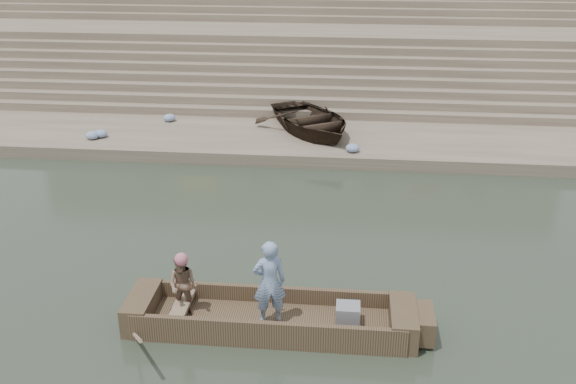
# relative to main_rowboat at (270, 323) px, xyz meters

# --- Properties ---
(ground) EXTENTS (120.00, 120.00, 0.00)m
(ground) POSITION_rel_main_rowboat_xyz_m (-1.95, 2.64, -0.11)
(ground) COLOR #263124
(ground) RESTS_ON ground
(lower_landing) EXTENTS (32.00, 4.00, 0.40)m
(lower_landing) POSITION_rel_main_rowboat_xyz_m (-1.95, 10.64, 0.09)
(lower_landing) COLOR gray
(lower_landing) RESTS_ON ground
(mid_landing) EXTENTS (32.00, 3.00, 2.80)m
(mid_landing) POSITION_rel_main_rowboat_xyz_m (-1.95, 18.14, 1.29)
(mid_landing) COLOR gray
(mid_landing) RESTS_ON ground
(upper_landing) EXTENTS (32.00, 3.00, 5.20)m
(upper_landing) POSITION_rel_main_rowboat_xyz_m (-1.95, 25.14, 2.49)
(upper_landing) COLOR gray
(upper_landing) RESTS_ON ground
(ghat_steps) EXTENTS (32.00, 11.00, 5.20)m
(ghat_steps) POSITION_rel_main_rowboat_xyz_m (-1.95, 19.83, 1.69)
(ghat_steps) COLOR gray
(ghat_steps) RESTS_ON ground
(main_rowboat) EXTENTS (5.00, 1.30, 0.22)m
(main_rowboat) POSITION_rel_main_rowboat_xyz_m (0.00, 0.00, 0.00)
(main_rowboat) COLOR brown
(main_rowboat) RESTS_ON ground
(rowboat_trim) EXTENTS (6.04, 2.63, 1.93)m
(rowboat_trim) POSITION_rel_main_rowboat_xyz_m (0.21, -0.01, 0.20)
(rowboat_trim) COLOR brown
(rowboat_trim) RESTS_ON ground
(standing_man) EXTENTS (0.72, 0.57, 1.73)m
(standing_man) POSITION_rel_main_rowboat_xyz_m (0.00, -0.08, 0.98)
(standing_man) COLOR navy
(standing_man) RESTS_ON main_rowboat
(rowing_man) EXTENTS (0.68, 0.57, 1.26)m
(rowing_man) POSITION_rel_main_rowboat_xyz_m (-1.70, 0.04, 0.74)
(rowing_man) COLOR #287A58
(rowing_man) RESTS_ON main_rowboat
(television) EXTENTS (0.46, 0.42, 0.40)m
(television) POSITION_rel_main_rowboat_xyz_m (1.49, 0.00, 0.31)
(television) COLOR slate
(television) RESTS_ON main_rowboat
(beached_rowboat) EXTENTS (4.84, 5.27, 0.89)m
(beached_rowboat) POSITION_rel_main_rowboat_xyz_m (0.05, 11.10, 0.74)
(beached_rowboat) COLOR #2D2116
(beached_rowboat) RESTS_ON lower_landing
(cloth_bundles) EXTENTS (9.21, 3.10, 0.26)m
(cloth_bundles) POSITION_rel_main_rowboat_xyz_m (-4.50, 10.16, 0.42)
(cloth_bundles) COLOR #3F5999
(cloth_bundles) RESTS_ON lower_landing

